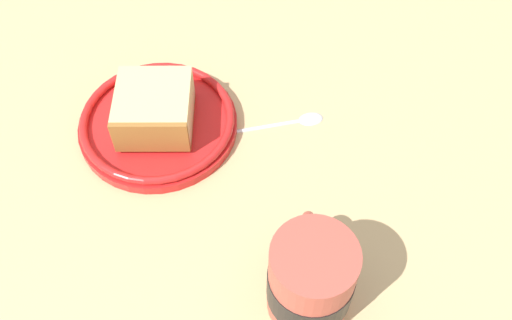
% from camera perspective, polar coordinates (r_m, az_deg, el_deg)
% --- Properties ---
extents(ground_plane, '(1.16, 1.16, 0.03)m').
position_cam_1_polar(ground_plane, '(0.65, -2.93, -3.75)').
color(ground_plane, tan).
extents(small_plate, '(0.19, 0.19, 0.02)m').
position_cam_1_polar(small_plate, '(0.69, -9.62, 3.64)').
color(small_plate, red).
rests_on(small_plate, ground_plane).
extents(cake_slice, '(0.12, 0.12, 0.05)m').
position_cam_1_polar(cake_slice, '(0.67, -9.96, 4.90)').
color(cake_slice, '#9E662D').
rests_on(cake_slice, small_plate).
extents(tea_mug, '(0.09, 0.10, 0.11)m').
position_cam_1_polar(tea_mug, '(0.54, 5.38, -11.64)').
color(tea_mug, '#BF4C3F').
rests_on(tea_mug, ground_plane).
extents(teaspoon, '(0.10, 0.11, 0.01)m').
position_cam_1_polar(teaspoon, '(0.70, 3.62, 3.90)').
color(teaspoon, silver).
rests_on(teaspoon, ground_plane).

